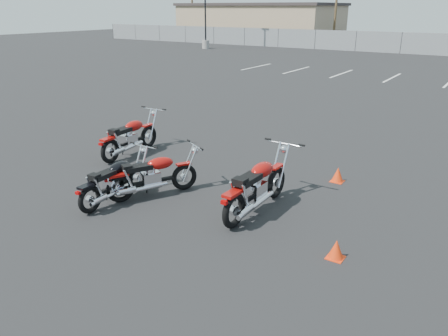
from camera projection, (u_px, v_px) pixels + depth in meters
The scene contains 11 objects.
ground at pixel (200, 204), 9.05m from camera, with size 120.00×120.00×0.00m, color black.
motorcycle_front_red at pixel (130, 137), 11.88m from camera, with size 0.89×2.29×1.12m.
motorcycle_second_black at pixel (115, 181), 9.05m from camera, with size 0.78×2.02×0.99m.
motorcycle_third_red at pixel (153, 176), 9.28m from camera, with size 1.37×2.01×1.03m.
motorcycle_rear_red at pixel (257, 187), 8.54m from camera, with size 0.93×2.41×1.18m.
training_cone_near at pixel (338, 175), 10.16m from camera, with size 0.29×0.29×0.35m.
training_cone_far at pixel (336, 249), 7.04m from camera, with size 0.27×0.27×0.33m.
light_pole_west at pixel (205, 22), 42.10m from camera, with size 0.80×0.70×9.76m.
tan_building_west at pixel (260, 22), 52.55m from camera, with size 18.40×10.40×4.30m.
utility_pole_a at pixel (192, 0), 53.48m from camera, with size 1.80×0.24×9.00m.
parking_line_stripes at pixel (366, 76), 25.98m from camera, with size 15.12×4.00×0.01m.
Camera 1 is at (4.97, -6.58, 3.83)m, focal length 35.00 mm.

